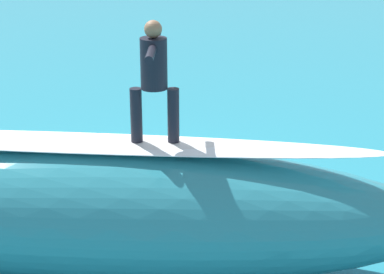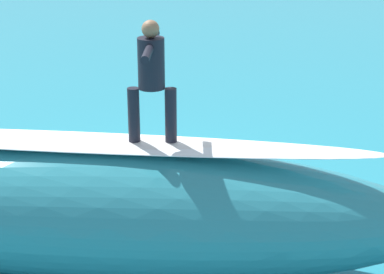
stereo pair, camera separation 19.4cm
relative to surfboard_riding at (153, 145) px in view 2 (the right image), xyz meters
name	(u,v)px [view 2 (the right image)]	position (x,y,z in m)	size (l,w,h in m)	color
ground_plane	(141,196)	(1.00, -2.24, -1.88)	(120.00, 120.00, 0.00)	teal
wave_crest	(77,208)	(1.05, 0.16, -0.97)	(9.58, 2.15, 1.83)	teal
wave_foam_lip	(73,142)	(1.05, 0.16, -0.01)	(8.14, 0.75, 0.08)	white
surfboard_riding	(153,145)	(0.00, 0.00, 0.00)	(2.25, 0.50, 0.10)	silver
surfer_riding	(151,72)	(0.00, 0.00, 0.96)	(0.61, 1.47, 1.57)	black
surfboard_paddling	(219,174)	(-0.12, -3.46, -1.85)	(2.48, 0.52, 0.06)	yellow
surfer_paddling	(214,167)	(-0.04, -3.36, -1.69)	(1.17, 1.48, 0.31)	black
foam_patch_near	(232,258)	(-0.98, -0.49, -1.80)	(0.67, 0.49, 0.17)	white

